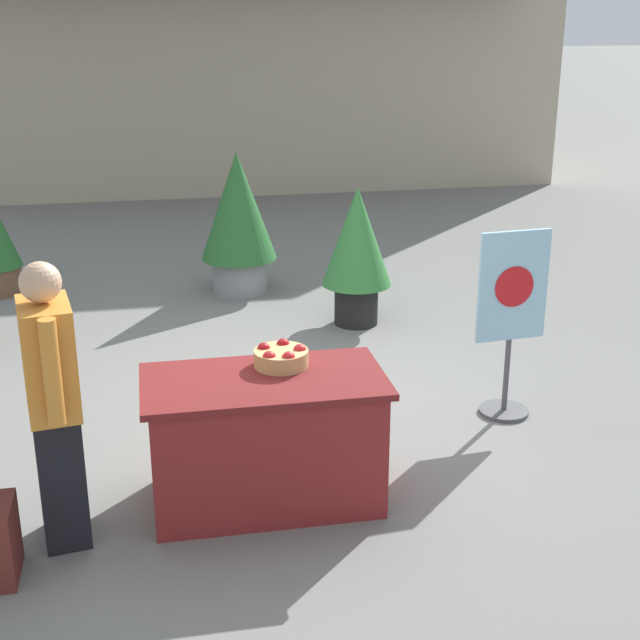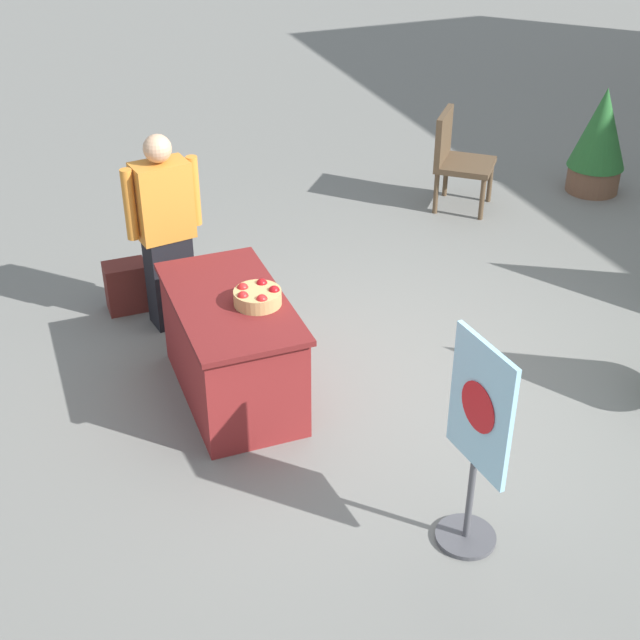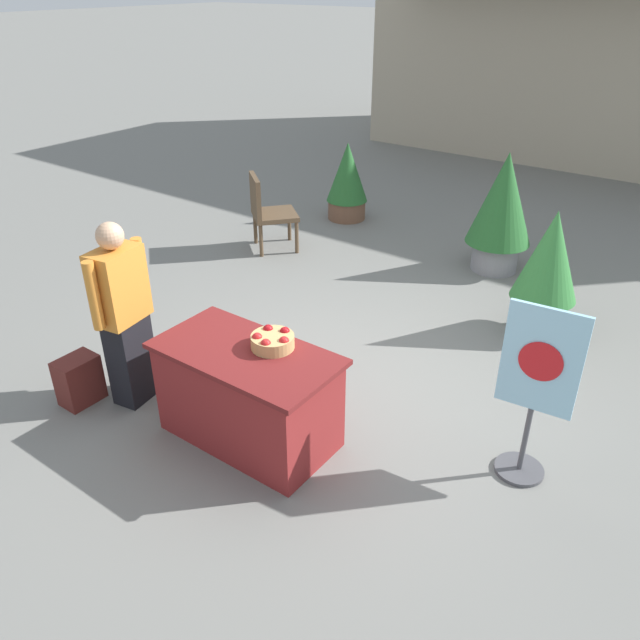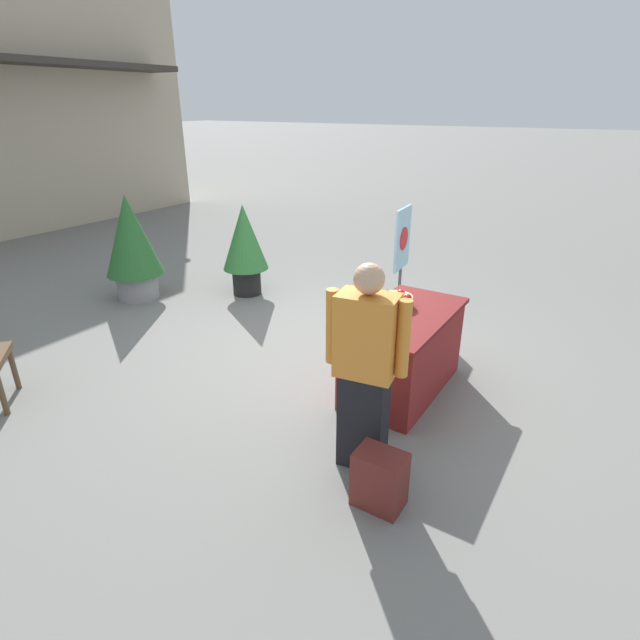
{
  "view_description": "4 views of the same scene",
  "coord_description": "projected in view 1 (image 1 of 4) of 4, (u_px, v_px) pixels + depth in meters",
  "views": [
    {
      "loc": [
        -0.78,
        -5.69,
        2.81
      ],
      "look_at": [
        0.23,
        -0.56,
        0.97
      ],
      "focal_mm": 50.0,
      "sensor_mm": 36.0,
      "label": 1
    },
    {
      "loc": [
        4.93,
        -2.29,
        3.85
      ],
      "look_at": [
        0.11,
        -0.45,
        0.68
      ],
      "focal_mm": 50.0,
      "sensor_mm": 36.0,
      "label": 2
    },
    {
      "loc": [
        2.54,
        -3.82,
        3.23
      ],
      "look_at": [
        -0.12,
        -0.16,
        0.71
      ],
      "focal_mm": 35.0,
      "sensor_mm": 36.0,
      "label": 3
    },
    {
      "loc": [
        -4.16,
        -2.59,
        2.56
      ],
      "look_at": [
        -0.25,
        -0.11,
        0.54
      ],
      "focal_mm": 28.0,
      "sensor_mm": 36.0,
      "label": 4
    }
  ],
  "objects": [
    {
      "name": "display_table",
      "position": [
        265.0,
        440.0,
        5.25
      ],
      "size": [
        1.41,
        0.75,
        0.8
      ],
      "color": "maroon",
      "rests_on": "ground_plane"
    },
    {
      "name": "storefront_building",
      "position": [
        217.0,
        16.0,
        14.8
      ],
      "size": [
        10.65,
        4.68,
        5.32
      ],
      "color": "#B7A88E",
      "rests_on": "ground_plane"
    },
    {
      "name": "potted_plant_near_right",
      "position": [
        238.0,
        216.0,
        9.05
      ],
      "size": [
        0.77,
        0.77,
        1.46
      ],
      "color": "gray",
      "rests_on": "ground_plane"
    },
    {
      "name": "potted_plant_far_left",
      "position": [
        357.0,
        246.0,
        8.13
      ],
      "size": [
        0.64,
        0.64,
        1.29
      ],
      "color": "black",
      "rests_on": "ground_plane"
    },
    {
      "name": "ground_plane",
      "position": [
        273.0,
        425.0,
        6.34
      ],
      "size": [
        120.0,
        120.0,
        0.0
      ],
      "primitive_type": "plane",
      "color": "slate"
    },
    {
      "name": "poster_board",
      "position": [
        511.0,
        319.0,
        6.28
      ],
      "size": [
        0.52,
        0.36,
        1.37
      ],
      "rotation": [
        0.0,
        0.0,
        -1.48
      ],
      "color": "#4C4C51",
      "rests_on": "ground_plane"
    },
    {
      "name": "person_visitor",
      "position": [
        54.0,
        405.0,
        4.73
      ],
      "size": [
        0.32,
        0.6,
        1.6
      ],
      "rotation": [
        0.0,
        0.0,
        0.16
      ],
      "color": "black",
      "rests_on": "ground_plane"
    },
    {
      "name": "apple_basket",
      "position": [
        281.0,
        357.0,
        5.27
      ],
      "size": [
        0.32,
        0.32,
        0.13
      ],
      "color": "tan",
      "rests_on": "display_table"
    }
  ]
}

